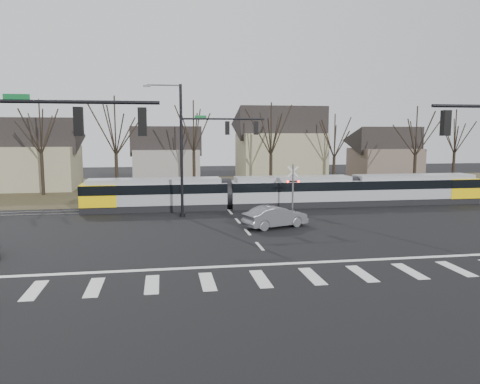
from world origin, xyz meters
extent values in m
plane|color=black|center=(0.00, 0.00, 0.00)|extent=(140.00, 140.00, 0.00)
cube|color=#38331E|center=(0.00, 32.00, 0.01)|extent=(140.00, 28.00, 0.01)
cube|color=silver|center=(-10.80, -4.00, 0.01)|extent=(0.60, 2.60, 0.01)
cube|color=silver|center=(-8.40, -4.00, 0.01)|extent=(0.60, 2.60, 0.01)
cube|color=silver|center=(-6.00, -4.00, 0.01)|extent=(0.60, 2.60, 0.01)
cube|color=silver|center=(-3.60, -4.00, 0.01)|extent=(0.60, 2.60, 0.01)
cube|color=silver|center=(-1.20, -4.00, 0.01)|extent=(0.60, 2.60, 0.01)
cube|color=silver|center=(1.20, -4.00, 0.01)|extent=(0.60, 2.60, 0.01)
cube|color=silver|center=(3.60, -4.00, 0.01)|extent=(0.60, 2.60, 0.01)
cube|color=silver|center=(6.00, -4.00, 0.01)|extent=(0.60, 2.60, 0.01)
cube|color=silver|center=(8.40, -4.00, 0.01)|extent=(0.60, 2.60, 0.01)
cube|color=silver|center=(0.00, -1.80, 0.01)|extent=(28.00, 0.35, 0.01)
cube|color=silver|center=(0.00, 2.00, 0.01)|extent=(0.18, 2.00, 0.01)
cube|color=silver|center=(0.00, 6.00, 0.01)|extent=(0.18, 2.00, 0.01)
cube|color=silver|center=(0.00, 10.00, 0.01)|extent=(0.18, 2.00, 0.01)
cube|color=silver|center=(0.00, 14.00, 0.01)|extent=(0.18, 2.00, 0.01)
cube|color=silver|center=(0.00, 18.00, 0.01)|extent=(0.18, 2.00, 0.01)
cube|color=silver|center=(0.00, 22.00, 0.01)|extent=(0.18, 2.00, 0.01)
cube|color=silver|center=(0.00, 26.00, 0.01)|extent=(0.18, 2.00, 0.01)
cube|color=silver|center=(0.00, 30.00, 0.01)|extent=(0.18, 2.00, 0.01)
cube|color=#59595E|center=(0.00, 15.10, 0.03)|extent=(90.00, 0.12, 0.06)
cube|color=#59595E|center=(0.00, 16.50, 0.03)|extent=(90.00, 0.12, 0.06)
cube|color=gray|center=(-6.15, 16.00, 1.35)|extent=(12.03, 2.59, 2.70)
cube|color=black|center=(-6.15, 16.00, 1.90)|extent=(12.05, 2.63, 0.79)
cube|color=yellow|center=(-10.69, 16.00, 1.43)|extent=(2.96, 2.65, 1.80)
cube|color=gray|center=(5.88, 16.00, 1.35)|extent=(11.11, 2.59, 2.70)
cube|color=black|center=(5.88, 16.00, 1.90)|extent=(11.13, 2.63, 0.79)
cube|color=gray|center=(17.45, 16.00, 1.35)|extent=(12.03, 2.59, 2.70)
cube|color=black|center=(17.45, 16.00, 1.90)|extent=(12.05, 2.63, 0.79)
cube|color=yellow|center=(21.99, 16.00, 1.43)|extent=(2.96, 2.65, 1.80)
imported|color=#57585F|center=(2.19, 7.22, 0.75)|extent=(4.63, 5.64, 1.51)
cylinder|color=black|center=(-8.75, -6.00, 7.60)|extent=(6.50, 0.14, 0.14)
cube|color=#0C5926|center=(-10.50, -6.00, 7.75)|extent=(0.90, 0.03, 0.22)
cube|color=black|center=(-8.43, -6.00, 6.90)|extent=(0.32, 0.32, 1.05)
sphere|color=#FF0C07|center=(-8.43, -6.00, 7.23)|extent=(0.22, 0.22, 0.22)
cube|color=black|center=(-6.15, -6.00, 6.90)|extent=(0.32, 0.32, 1.05)
sphere|color=#FF0C07|center=(-6.15, -6.00, 7.23)|extent=(0.22, 0.22, 0.22)
cube|color=black|center=(6.15, -6.00, 6.90)|extent=(0.32, 0.32, 1.05)
sphere|color=#FF0C07|center=(6.15, -6.00, 7.23)|extent=(0.22, 0.22, 0.22)
cylinder|color=black|center=(-4.00, 12.50, 5.10)|extent=(0.22, 0.22, 10.20)
cylinder|color=black|center=(-4.00, 12.50, 0.15)|extent=(0.44, 0.44, 0.30)
cylinder|color=black|center=(-0.75, 12.50, 7.60)|extent=(6.50, 0.14, 0.14)
cube|color=#0C5926|center=(-2.50, 12.50, 7.75)|extent=(0.90, 0.03, 0.22)
cube|color=black|center=(-0.42, 12.50, 6.90)|extent=(0.32, 0.32, 1.05)
sphere|color=#FF0C07|center=(-0.42, 12.50, 7.23)|extent=(0.22, 0.22, 0.22)
cube|color=black|center=(1.85, 12.50, 6.90)|extent=(0.32, 0.32, 1.05)
sphere|color=#FF0C07|center=(1.85, 12.50, 7.23)|extent=(0.22, 0.22, 0.22)
cube|color=#59595B|center=(-6.50, 12.50, 10.02)|extent=(0.55, 0.22, 0.14)
cylinder|color=#59595B|center=(5.00, 12.80, 2.00)|extent=(0.14, 0.14, 4.00)
cylinder|color=#59595B|center=(5.00, 12.80, 0.10)|extent=(0.36, 0.36, 0.20)
cube|color=silver|center=(5.00, 12.80, 3.40)|extent=(0.95, 0.04, 0.95)
cube|color=silver|center=(5.00, 12.80, 3.40)|extent=(0.95, 0.04, 0.95)
cube|color=black|center=(5.00, 12.80, 2.60)|extent=(1.00, 0.10, 0.12)
sphere|color=#FF0C07|center=(4.55, 12.72, 2.60)|extent=(0.18, 0.18, 0.18)
sphere|color=#FF0C07|center=(5.45, 12.72, 2.60)|extent=(0.18, 0.18, 0.18)
cube|color=gray|center=(-20.00, 34.00, 2.50)|extent=(9.00, 8.00, 5.00)
cube|color=gray|center=(-5.00, 36.00, 2.25)|extent=(8.00, 7.00, 4.50)
cube|color=gray|center=(9.00, 33.00, 3.25)|extent=(10.00, 8.00, 6.50)
cube|color=brown|center=(24.00, 35.00, 2.25)|extent=(8.00, 7.00, 4.50)
camera|label=1|loc=(-5.43, -23.87, 6.46)|focal=35.00mm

